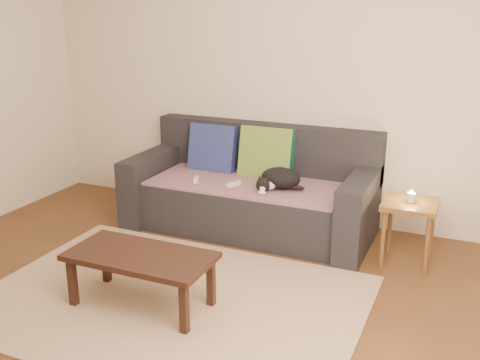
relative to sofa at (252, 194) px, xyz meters
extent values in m
plane|color=brown|center=(0.00, -1.57, -0.31)|extent=(4.50, 4.50, 0.00)
cube|color=beige|center=(0.00, 0.43, 0.99)|extent=(4.50, 0.04, 2.60)
cube|color=#232328|center=(0.00, -0.07, -0.10)|extent=(1.70, 0.78, 0.42)
cube|color=#232328|center=(0.00, 0.33, 0.34)|extent=(2.10, 0.18, 0.45)
cube|color=#232328|center=(-0.95, -0.07, -0.01)|extent=(0.20, 0.90, 0.60)
cube|color=#232328|center=(0.95, -0.07, -0.01)|extent=(0.20, 0.90, 0.60)
cube|color=#412647|center=(0.00, -0.09, 0.12)|extent=(1.66, 0.74, 0.02)
cube|color=#14124F|center=(-0.46, 0.17, 0.32)|extent=(0.44, 0.20, 0.45)
cube|color=#0B4937|center=(0.07, 0.17, 0.32)|extent=(0.48, 0.22, 0.49)
ellipsoid|color=black|center=(0.30, -0.12, 0.22)|extent=(0.40, 0.35, 0.17)
sphere|color=black|center=(0.21, -0.27, 0.19)|extent=(0.15, 0.15, 0.11)
sphere|color=white|center=(0.22, -0.32, 0.17)|extent=(0.06, 0.06, 0.05)
ellipsoid|color=black|center=(0.45, -0.15, 0.16)|extent=(0.14, 0.09, 0.04)
cube|color=white|center=(-0.42, -0.23, 0.15)|extent=(0.09, 0.15, 0.03)
cube|color=white|center=(-0.08, -0.21, 0.15)|extent=(0.08, 0.15, 0.03)
cube|color=brown|center=(1.35, -0.19, 0.16)|extent=(0.39, 0.39, 0.04)
cylinder|color=brown|center=(1.19, -0.35, -0.08)|extent=(0.04, 0.04, 0.45)
cylinder|color=brown|center=(1.51, -0.35, -0.08)|extent=(0.04, 0.04, 0.45)
cylinder|color=brown|center=(1.19, -0.03, -0.08)|extent=(0.04, 0.04, 0.45)
cylinder|color=brown|center=(1.51, -0.03, -0.08)|extent=(0.04, 0.04, 0.45)
cylinder|color=beige|center=(1.35, -0.19, 0.22)|extent=(0.06, 0.06, 0.07)
sphere|color=#FFBF59|center=(1.35, -0.19, 0.26)|extent=(0.02, 0.02, 0.02)
cube|color=tan|center=(0.00, -1.42, -0.30)|extent=(2.50, 1.80, 0.01)
cube|color=black|center=(-0.13, -1.54, 0.05)|extent=(0.93, 0.47, 0.04)
cube|color=black|center=(-0.54, -1.72, -0.14)|extent=(0.05, 0.05, 0.34)
cube|color=black|center=(0.28, -1.72, -0.14)|extent=(0.05, 0.05, 0.34)
cube|color=black|center=(-0.54, -1.37, -0.14)|extent=(0.05, 0.05, 0.34)
cube|color=black|center=(0.28, -1.37, -0.14)|extent=(0.05, 0.05, 0.34)
camera|label=1|loc=(1.76, -4.27, 1.58)|focal=42.00mm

